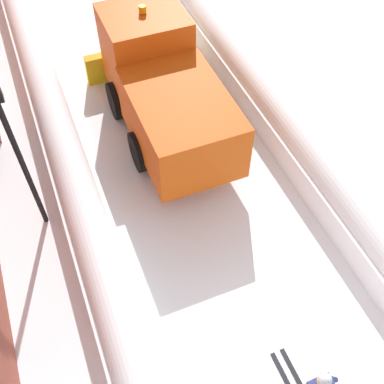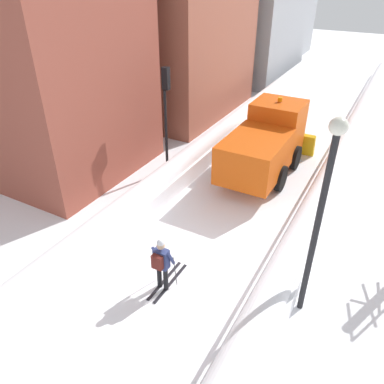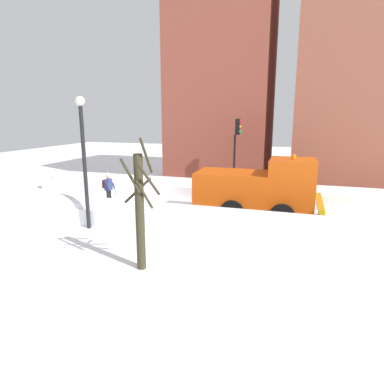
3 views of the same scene
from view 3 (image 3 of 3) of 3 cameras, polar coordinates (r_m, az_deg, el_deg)
name	(u,v)px [view 3 (image 3 of 3)]	position (r m, az deg, el deg)	size (l,w,h in m)	color
ground_plane	(334,225)	(16.33, 23.02, -5.24)	(80.00, 80.00, 0.00)	white
snowbank_left	(329,198)	(19.00, 22.39, -0.96)	(1.10, 36.00, 1.22)	white
snowbank_right	(343,235)	(13.38, 24.33, -6.66)	(1.10, 36.00, 1.22)	white
building_brick_near	(223,83)	(24.60, 5.35, 18.03)	(6.69, 6.76, 14.07)	brown
building_brick_mid	(380,15)	(24.99, 29.43, 24.85)	(7.85, 9.06, 21.27)	#9E5642
plow_truck	(261,188)	(15.93, 11.65, 0.60)	(3.20, 5.98, 3.12)	#DB510F
skier	(108,187)	(18.80, -14.09, 0.84)	(0.62, 1.80, 1.81)	black
traffic_light_pole	(236,143)	(19.75, 7.60, 8.24)	(0.28, 0.42, 4.64)	black
street_lamp	(83,148)	(14.66, -18.05, 7.19)	(0.40, 0.40, 5.57)	black
bare_tree_near	(140,209)	(10.43, -8.86, -2.87)	(1.09, 1.07, 4.18)	#393422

